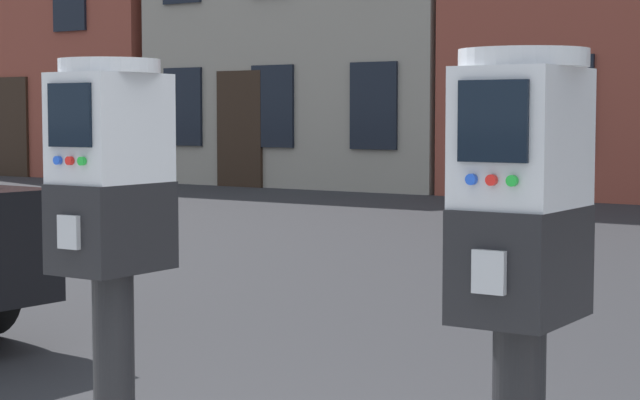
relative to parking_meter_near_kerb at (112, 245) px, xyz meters
The scene contains 2 objects.
parking_meter_near_kerb is the anchor object (origin of this frame).
parking_meter_twin_adjacent 0.95m from the parking_meter_near_kerb, ahead, with size 0.22×0.25×1.27m.
Camera 1 is at (1.42, -2.00, 1.30)m, focal length 62.37 mm.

